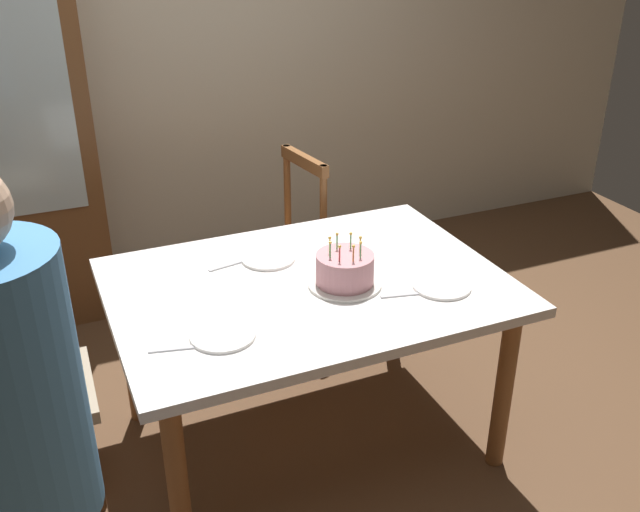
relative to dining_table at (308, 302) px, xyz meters
name	(u,v)px	position (x,y,z in m)	size (l,w,h in m)	color
ground	(309,437)	(0.00, 0.00, -0.67)	(6.40, 6.40, 0.00)	brown
back_wall	(180,53)	(0.00, 1.85, 0.63)	(6.40, 0.10, 2.60)	beige
dining_table	(308,302)	(0.00, 0.00, 0.00)	(1.48, 1.07, 0.76)	white
birthday_cake	(345,271)	(0.12, -0.08, 0.15)	(0.28, 0.28, 0.19)	silver
plate_near_celebrant	(223,335)	(-0.41, -0.24, 0.09)	(0.22, 0.22, 0.01)	white
plate_far_side	(268,258)	(-0.07, 0.24, 0.09)	(0.22, 0.22, 0.01)	white
plate_near_guest	(442,286)	(0.44, -0.24, 0.09)	(0.22, 0.22, 0.01)	white
fork_near_celebrant	(176,349)	(-0.57, -0.25, 0.09)	(0.18, 0.02, 0.01)	silver
fork_far_side	(230,265)	(-0.23, 0.25, 0.09)	(0.18, 0.02, 0.01)	silver
fork_near_guest	(404,295)	(0.28, -0.24, 0.09)	(0.18, 0.02, 0.01)	silver
chair_spindle_back	(276,253)	(0.18, 0.86, -0.21)	(0.50, 0.50, 0.95)	brown
person_celebrant	(23,462)	(-1.03, -0.81, 0.26)	(0.32, 0.32, 1.63)	#262328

